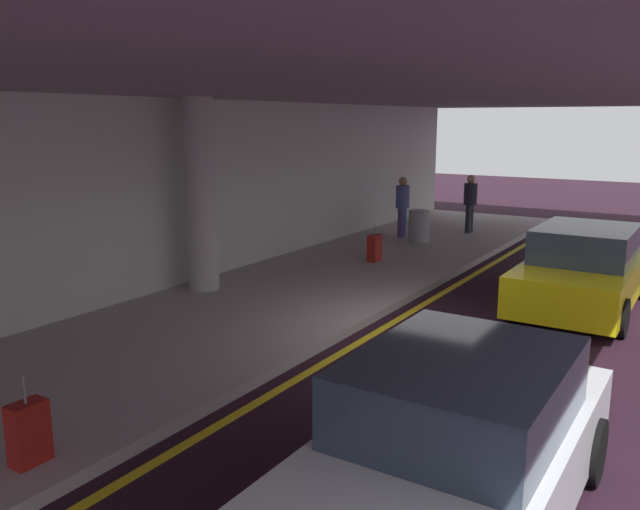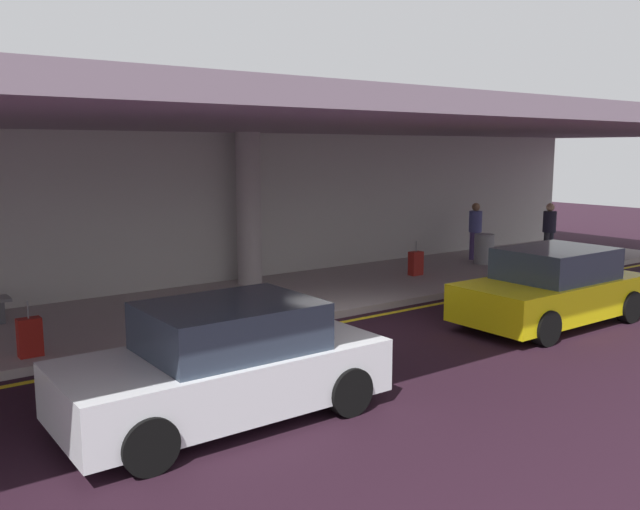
{
  "view_description": "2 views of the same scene",
  "coord_description": "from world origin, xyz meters",
  "px_view_note": "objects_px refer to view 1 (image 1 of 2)",
  "views": [
    {
      "loc": [
        -9.13,
        -3.87,
        3.4
      ],
      "look_at": [
        -1.07,
        1.23,
        1.39
      ],
      "focal_mm": 36.29,
      "sensor_mm": 36.0,
      "label": 1
    },
    {
      "loc": [
        -8.21,
        -9.49,
        3.4
      ],
      "look_at": [
        0.61,
        2.53,
        1.05
      ],
      "focal_mm": 37.82,
      "sensor_mm": 36.0,
      "label": 2
    }
  ],
  "objects_px": {
    "traveler_with_luggage": "(403,203)",
    "support_column_left_mid": "(201,196)",
    "suitcase_upright_secondary": "(29,433)",
    "person_waiting_for_ride": "(470,200)",
    "trash_bin_steel": "(419,226)",
    "car_white": "(456,447)",
    "suitcase_upright_primary": "(375,248)",
    "car_yellow_taxi": "(583,270)"
  },
  "relations": [
    {
      "from": "traveler_with_luggage",
      "to": "support_column_left_mid",
      "type": "bearing_deg",
      "value": -143.54
    },
    {
      "from": "suitcase_upright_primary",
      "to": "person_waiting_for_ride",
      "type": "bearing_deg",
      "value": -14.25
    },
    {
      "from": "support_column_left_mid",
      "to": "trash_bin_steel",
      "type": "xyz_separation_m",
      "value": [
        6.86,
        -1.5,
        -1.4
      ]
    },
    {
      "from": "car_yellow_taxi",
      "to": "person_waiting_for_ride",
      "type": "xyz_separation_m",
      "value": [
        5.86,
        4.22,
        0.4
      ]
    },
    {
      "from": "car_white",
      "to": "trash_bin_steel",
      "type": "bearing_deg",
      "value": 22.11
    },
    {
      "from": "support_column_left_mid",
      "to": "person_waiting_for_ride",
      "type": "xyz_separation_m",
      "value": [
        8.94,
        -2.17,
        -0.86
      ]
    },
    {
      "from": "traveler_with_luggage",
      "to": "suitcase_upright_secondary",
      "type": "distance_m",
      "value": 13.27
    },
    {
      "from": "suitcase_upright_primary",
      "to": "trash_bin_steel",
      "type": "xyz_separation_m",
      "value": [
        2.85,
        0.15,
        0.11
      ]
    },
    {
      "from": "traveler_with_luggage",
      "to": "trash_bin_steel",
      "type": "height_order",
      "value": "traveler_with_luggage"
    },
    {
      "from": "support_column_left_mid",
      "to": "suitcase_upright_primary",
      "type": "distance_m",
      "value": 4.6
    },
    {
      "from": "car_white",
      "to": "suitcase_upright_secondary",
      "type": "distance_m",
      "value": 4.01
    },
    {
      "from": "suitcase_upright_primary",
      "to": "suitcase_upright_secondary",
      "type": "distance_m",
      "value": 9.93
    },
    {
      "from": "person_waiting_for_ride",
      "to": "trash_bin_steel",
      "type": "bearing_deg",
      "value": -103.99
    },
    {
      "from": "car_white",
      "to": "suitcase_upright_primary",
      "type": "bearing_deg",
      "value": 28.44
    },
    {
      "from": "support_column_left_mid",
      "to": "traveler_with_luggage",
      "type": "distance_m",
      "value": 7.34
    },
    {
      "from": "person_waiting_for_ride",
      "to": "suitcase_upright_secondary",
      "type": "bearing_deg",
      "value": -82.5
    },
    {
      "from": "car_yellow_taxi",
      "to": "trash_bin_steel",
      "type": "relative_size",
      "value": 4.82
    },
    {
      "from": "traveler_with_luggage",
      "to": "person_waiting_for_ride",
      "type": "bearing_deg",
      "value": 4.23
    },
    {
      "from": "car_white",
      "to": "traveler_with_luggage",
      "type": "xyz_separation_m",
      "value": [
        11.58,
        5.96,
        0.4
      ]
    },
    {
      "from": "support_column_left_mid",
      "to": "suitcase_upright_primary",
      "type": "height_order",
      "value": "support_column_left_mid"
    },
    {
      "from": "car_yellow_taxi",
      "to": "suitcase_upright_primary",
      "type": "relative_size",
      "value": 4.56
    },
    {
      "from": "suitcase_upright_secondary",
      "to": "trash_bin_steel",
      "type": "distance_m",
      "value": 12.77
    },
    {
      "from": "traveler_with_luggage",
      "to": "suitcase_upright_primary",
      "type": "relative_size",
      "value": 1.87
    },
    {
      "from": "suitcase_upright_primary",
      "to": "suitcase_upright_secondary",
      "type": "bearing_deg",
      "value": -179.89
    },
    {
      "from": "person_waiting_for_ride",
      "to": "suitcase_upright_primary",
      "type": "xyz_separation_m",
      "value": [
        -4.92,
        0.53,
        -0.65
      ]
    },
    {
      "from": "traveler_with_luggage",
      "to": "suitcase_upright_secondary",
      "type": "bearing_deg",
      "value": -127.32
    },
    {
      "from": "person_waiting_for_ride",
      "to": "car_white",
      "type": "bearing_deg",
      "value": -66.82
    },
    {
      "from": "support_column_left_mid",
      "to": "traveler_with_luggage",
      "type": "height_order",
      "value": "support_column_left_mid"
    },
    {
      "from": "car_white",
      "to": "person_waiting_for_ride",
      "type": "bearing_deg",
      "value": 15.99
    },
    {
      "from": "car_white",
      "to": "suitcase_upright_primary",
      "type": "distance_m",
      "value": 9.8
    },
    {
      "from": "support_column_left_mid",
      "to": "person_waiting_for_ride",
      "type": "height_order",
      "value": "support_column_left_mid"
    },
    {
      "from": "support_column_left_mid",
      "to": "suitcase_upright_secondary",
      "type": "relative_size",
      "value": 4.06
    },
    {
      "from": "traveler_with_luggage",
      "to": "car_white",
      "type": "bearing_deg",
      "value": -109.85
    },
    {
      "from": "person_waiting_for_ride",
      "to": "suitcase_upright_secondary",
      "type": "distance_m",
      "value": 14.79
    },
    {
      "from": "support_column_left_mid",
      "to": "person_waiting_for_ride",
      "type": "bearing_deg",
      "value": -13.66
    },
    {
      "from": "car_yellow_taxi",
      "to": "suitcase_upright_primary",
      "type": "bearing_deg",
      "value": -102.67
    },
    {
      "from": "person_waiting_for_ride",
      "to": "suitcase_upright_secondary",
      "type": "relative_size",
      "value": 1.87
    },
    {
      "from": "support_column_left_mid",
      "to": "suitcase_upright_primary",
      "type": "xyz_separation_m",
      "value": [
        4.02,
        -1.65,
        -1.51
      ]
    },
    {
      "from": "support_column_left_mid",
      "to": "car_yellow_taxi",
      "type": "bearing_deg",
      "value": -64.26
    },
    {
      "from": "support_column_left_mid",
      "to": "suitcase_upright_secondary",
      "type": "distance_m",
      "value": 6.75
    },
    {
      "from": "person_waiting_for_ride",
      "to": "trash_bin_steel",
      "type": "xyz_separation_m",
      "value": [
        -2.08,
        0.68,
        -0.54
      ]
    },
    {
      "from": "support_column_left_mid",
      "to": "trash_bin_steel",
      "type": "relative_size",
      "value": 4.29
    }
  ]
}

